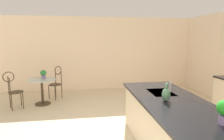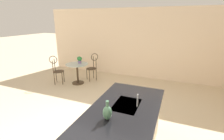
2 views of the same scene
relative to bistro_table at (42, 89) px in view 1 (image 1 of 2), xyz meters
name	(u,v)px [view 1 (image 1 of 2)]	position (x,y,z in m)	size (l,w,h in m)	color
wall_left_window	(98,54)	(-1.59, 1.75, 0.90)	(0.12, 7.80, 2.70)	beige
kitchen_island	(173,129)	(2.97, 2.60, 0.02)	(2.80, 1.06, 0.92)	beige
bistro_table	(42,89)	(0.00, 0.00, 0.00)	(0.80, 0.80, 0.74)	#3D2D1E
chair_near_window	(56,81)	(-0.55, 0.33, 0.13)	(0.53, 0.53, 1.04)	#3D2D1E
chair_by_island	(13,88)	(0.28, -0.69, 0.13)	(0.51, 0.52, 1.04)	#3D2D1E
sink_faucet	(170,86)	(2.42, 2.78, 0.58)	(0.02, 0.02, 0.22)	#B2B5BA
potted_plant_on_table	(43,74)	(-0.14, 0.03, 0.44)	(0.18, 0.18, 0.25)	#7A669E
vase_on_counter	(166,94)	(2.92, 2.48, 0.58)	(0.13, 0.13, 0.29)	#4C7A5B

